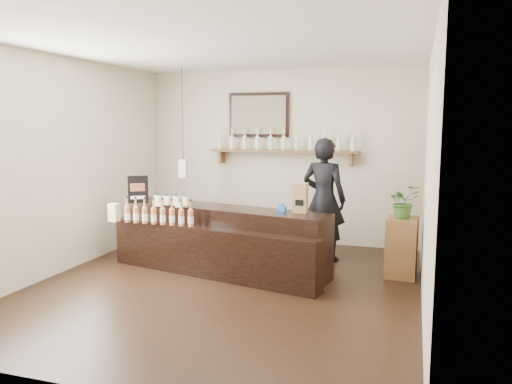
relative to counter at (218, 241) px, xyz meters
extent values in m
plane|color=black|center=(0.32, -0.59, -0.40)|extent=(5.00, 5.00, 0.00)
plane|color=beige|center=(0.32, 1.91, 1.00)|extent=(4.50, 0.00, 4.50)
plane|color=beige|center=(0.32, -3.09, 1.00)|extent=(4.50, 0.00, 4.50)
plane|color=beige|center=(-1.93, -0.59, 1.00)|extent=(0.00, 5.00, 5.00)
plane|color=beige|center=(2.57, -0.59, 1.00)|extent=(0.00, 5.00, 5.00)
plane|color=white|center=(0.32, -0.59, 2.40)|extent=(5.00, 5.00, 0.00)
cube|color=brown|center=(0.42, 1.78, 1.10)|extent=(2.40, 0.25, 0.04)
cube|color=brown|center=(-0.66, 1.81, 0.98)|extent=(0.04, 0.20, 0.20)
cube|color=brown|center=(1.50, 1.81, 0.98)|extent=(0.04, 0.20, 0.20)
cube|color=black|center=(-0.03, 1.88, 1.68)|extent=(1.02, 0.04, 0.72)
cube|color=#4A422F|center=(-0.03, 1.86, 1.68)|extent=(0.92, 0.01, 0.62)
cube|color=white|center=(-0.98, 1.01, 0.85)|extent=(0.12, 0.12, 0.28)
cylinder|color=black|center=(-0.98, 1.01, 1.70)|extent=(0.01, 0.01, 1.41)
cylinder|color=silver|center=(-0.68, 1.78, 1.23)|extent=(0.07, 0.07, 0.20)
cone|color=silver|center=(-0.68, 1.78, 1.35)|extent=(0.07, 0.07, 0.05)
cylinder|color=silver|center=(-0.68, 1.78, 1.41)|extent=(0.02, 0.02, 0.07)
cylinder|color=#E79744|center=(-0.68, 1.78, 1.46)|extent=(0.03, 0.03, 0.02)
cylinder|color=white|center=(-0.68, 1.78, 1.21)|extent=(0.07, 0.07, 0.09)
cylinder|color=silver|center=(-0.46, 1.78, 1.23)|extent=(0.07, 0.07, 0.20)
cone|color=silver|center=(-0.46, 1.78, 1.35)|extent=(0.07, 0.07, 0.05)
cylinder|color=silver|center=(-0.46, 1.78, 1.41)|extent=(0.02, 0.02, 0.07)
cylinder|color=#E79744|center=(-0.46, 1.78, 1.46)|extent=(0.03, 0.03, 0.02)
cylinder|color=white|center=(-0.46, 1.78, 1.21)|extent=(0.07, 0.07, 0.09)
cylinder|color=silver|center=(-0.24, 1.78, 1.23)|extent=(0.07, 0.07, 0.20)
cone|color=silver|center=(-0.24, 1.78, 1.35)|extent=(0.07, 0.07, 0.05)
cylinder|color=silver|center=(-0.24, 1.78, 1.41)|extent=(0.02, 0.02, 0.07)
cylinder|color=#E79744|center=(-0.24, 1.78, 1.46)|extent=(0.03, 0.03, 0.02)
cylinder|color=white|center=(-0.24, 1.78, 1.21)|extent=(0.07, 0.07, 0.09)
cylinder|color=silver|center=(-0.02, 1.78, 1.23)|extent=(0.07, 0.07, 0.20)
cone|color=silver|center=(-0.02, 1.78, 1.35)|extent=(0.07, 0.07, 0.05)
cylinder|color=silver|center=(-0.02, 1.78, 1.41)|extent=(0.02, 0.02, 0.07)
cylinder|color=#E79744|center=(-0.02, 1.78, 1.46)|extent=(0.03, 0.03, 0.02)
cylinder|color=white|center=(-0.02, 1.78, 1.21)|extent=(0.07, 0.07, 0.09)
cylinder|color=silver|center=(0.20, 1.78, 1.23)|extent=(0.07, 0.07, 0.20)
cone|color=silver|center=(0.20, 1.78, 1.35)|extent=(0.07, 0.07, 0.05)
cylinder|color=silver|center=(0.20, 1.78, 1.41)|extent=(0.02, 0.02, 0.07)
cylinder|color=#E79744|center=(0.20, 1.78, 1.46)|extent=(0.03, 0.03, 0.02)
cylinder|color=white|center=(0.20, 1.78, 1.21)|extent=(0.07, 0.07, 0.09)
cylinder|color=silver|center=(0.42, 1.78, 1.23)|extent=(0.07, 0.07, 0.20)
cone|color=silver|center=(0.42, 1.78, 1.35)|extent=(0.07, 0.07, 0.05)
cylinder|color=silver|center=(0.42, 1.78, 1.41)|extent=(0.02, 0.02, 0.07)
cylinder|color=#E79744|center=(0.42, 1.78, 1.46)|extent=(0.03, 0.03, 0.02)
cylinder|color=white|center=(0.42, 1.78, 1.21)|extent=(0.07, 0.07, 0.09)
cylinder|color=silver|center=(0.64, 1.78, 1.23)|extent=(0.07, 0.07, 0.20)
cone|color=silver|center=(0.64, 1.78, 1.35)|extent=(0.07, 0.07, 0.05)
cylinder|color=silver|center=(0.64, 1.78, 1.41)|extent=(0.02, 0.02, 0.07)
cylinder|color=#E79744|center=(0.64, 1.78, 1.46)|extent=(0.03, 0.03, 0.02)
cylinder|color=white|center=(0.64, 1.78, 1.21)|extent=(0.07, 0.07, 0.09)
cylinder|color=silver|center=(0.86, 1.78, 1.23)|extent=(0.07, 0.07, 0.20)
cone|color=silver|center=(0.86, 1.78, 1.35)|extent=(0.07, 0.07, 0.05)
cylinder|color=silver|center=(0.86, 1.78, 1.41)|extent=(0.02, 0.02, 0.07)
cylinder|color=#E79744|center=(0.86, 1.78, 1.46)|extent=(0.03, 0.03, 0.02)
cylinder|color=white|center=(0.86, 1.78, 1.21)|extent=(0.07, 0.07, 0.09)
cylinder|color=silver|center=(1.08, 1.78, 1.23)|extent=(0.07, 0.07, 0.20)
cone|color=silver|center=(1.08, 1.78, 1.35)|extent=(0.07, 0.07, 0.05)
cylinder|color=silver|center=(1.08, 1.78, 1.41)|extent=(0.02, 0.02, 0.07)
cylinder|color=#E79744|center=(1.08, 1.78, 1.46)|extent=(0.03, 0.03, 0.02)
cylinder|color=white|center=(1.08, 1.78, 1.21)|extent=(0.07, 0.07, 0.09)
cylinder|color=silver|center=(1.30, 1.78, 1.23)|extent=(0.07, 0.07, 0.20)
cone|color=silver|center=(1.30, 1.78, 1.35)|extent=(0.07, 0.07, 0.05)
cylinder|color=silver|center=(1.30, 1.78, 1.41)|extent=(0.02, 0.02, 0.07)
cylinder|color=#E79744|center=(1.30, 1.78, 1.46)|extent=(0.03, 0.03, 0.02)
cylinder|color=white|center=(1.30, 1.78, 1.21)|extent=(0.07, 0.07, 0.09)
cylinder|color=silver|center=(1.52, 1.78, 1.23)|extent=(0.07, 0.07, 0.20)
cone|color=silver|center=(1.52, 1.78, 1.35)|extent=(0.07, 0.07, 0.05)
cylinder|color=silver|center=(1.52, 1.78, 1.41)|extent=(0.02, 0.02, 0.07)
cylinder|color=#E79744|center=(1.52, 1.78, 1.46)|extent=(0.03, 0.03, 0.02)
cylinder|color=white|center=(1.52, 1.78, 1.21)|extent=(0.07, 0.07, 0.09)
cube|color=black|center=(0.01, 0.11, 0.02)|extent=(3.04, 1.14, 0.84)
cube|color=black|center=(0.01, -0.28, -0.08)|extent=(2.99, 0.89, 0.63)
cube|color=white|center=(-0.83, -0.08, 0.47)|extent=(0.10, 0.04, 0.05)
cube|color=white|center=(-0.52, -0.08, 0.47)|extent=(0.10, 0.04, 0.05)
cube|color=#DED587|center=(-1.38, -0.28, 0.30)|extent=(0.12, 0.12, 0.12)
cube|color=#DED587|center=(-1.38, -0.28, 0.42)|extent=(0.12, 0.12, 0.12)
cube|color=silver|center=(-0.92, 0.07, 0.50)|extent=(0.08, 0.08, 0.13)
cube|color=beige|center=(-0.92, 0.03, 0.50)|extent=(0.07, 0.00, 0.06)
cylinder|color=black|center=(-0.92, 0.07, 0.57)|extent=(0.02, 0.02, 0.03)
cube|color=silver|center=(-0.77, 0.07, 0.50)|extent=(0.08, 0.08, 0.13)
cube|color=beige|center=(-0.77, 0.03, 0.50)|extent=(0.07, 0.00, 0.06)
cylinder|color=black|center=(-0.77, 0.07, 0.57)|extent=(0.02, 0.02, 0.03)
cube|color=silver|center=(-0.63, 0.07, 0.50)|extent=(0.08, 0.08, 0.13)
cube|color=beige|center=(-0.63, 0.03, 0.50)|extent=(0.07, 0.00, 0.06)
cylinder|color=black|center=(-0.63, 0.07, 0.57)|extent=(0.02, 0.02, 0.03)
cube|color=silver|center=(-0.49, 0.07, 0.50)|extent=(0.08, 0.08, 0.13)
cube|color=beige|center=(-0.49, 0.03, 0.50)|extent=(0.07, 0.00, 0.06)
cylinder|color=black|center=(-0.49, 0.07, 0.57)|extent=(0.02, 0.02, 0.03)
cylinder|color=#B56B3D|center=(-1.18, -0.28, 0.34)|extent=(0.07, 0.07, 0.20)
cone|color=#B56B3D|center=(-1.18, -0.28, 0.47)|extent=(0.07, 0.07, 0.05)
cylinder|color=#B56B3D|center=(-1.18, -0.28, 0.53)|extent=(0.02, 0.02, 0.07)
cylinder|color=black|center=(-1.18, -0.28, 0.58)|extent=(0.03, 0.03, 0.02)
cylinder|color=white|center=(-1.18, -0.28, 0.32)|extent=(0.07, 0.07, 0.09)
cylinder|color=#B56B3D|center=(-1.05, -0.28, 0.34)|extent=(0.07, 0.07, 0.20)
cone|color=#B56B3D|center=(-1.05, -0.28, 0.47)|extent=(0.07, 0.07, 0.05)
cylinder|color=#B56B3D|center=(-1.05, -0.28, 0.53)|extent=(0.02, 0.02, 0.07)
cylinder|color=black|center=(-1.05, -0.28, 0.58)|extent=(0.03, 0.03, 0.02)
cylinder|color=white|center=(-1.05, -0.28, 0.32)|extent=(0.07, 0.07, 0.09)
cylinder|color=#B56B3D|center=(-0.92, -0.28, 0.34)|extent=(0.07, 0.07, 0.20)
cone|color=#B56B3D|center=(-0.92, -0.28, 0.47)|extent=(0.07, 0.07, 0.05)
cylinder|color=#B56B3D|center=(-0.92, -0.28, 0.53)|extent=(0.02, 0.02, 0.07)
cylinder|color=black|center=(-0.92, -0.28, 0.58)|extent=(0.03, 0.03, 0.02)
cylinder|color=white|center=(-0.92, -0.28, 0.32)|extent=(0.07, 0.07, 0.09)
cylinder|color=#B56B3D|center=(-0.78, -0.28, 0.34)|extent=(0.07, 0.07, 0.20)
cone|color=#B56B3D|center=(-0.78, -0.28, 0.47)|extent=(0.07, 0.07, 0.05)
cylinder|color=#B56B3D|center=(-0.78, -0.28, 0.53)|extent=(0.02, 0.02, 0.07)
cylinder|color=black|center=(-0.78, -0.28, 0.58)|extent=(0.03, 0.03, 0.02)
cylinder|color=white|center=(-0.78, -0.28, 0.32)|extent=(0.07, 0.07, 0.09)
cylinder|color=#B56B3D|center=(-0.65, -0.28, 0.34)|extent=(0.07, 0.07, 0.20)
cone|color=#B56B3D|center=(-0.65, -0.28, 0.47)|extent=(0.07, 0.07, 0.05)
cylinder|color=#B56B3D|center=(-0.65, -0.28, 0.53)|extent=(0.02, 0.02, 0.07)
cylinder|color=black|center=(-0.65, -0.28, 0.58)|extent=(0.03, 0.03, 0.02)
cylinder|color=white|center=(-0.65, -0.28, 0.32)|extent=(0.07, 0.07, 0.09)
cylinder|color=#B56B3D|center=(-0.52, -0.28, 0.34)|extent=(0.07, 0.07, 0.20)
cone|color=#B56B3D|center=(-0.52, -0.28, 0.47)|extent=(0.07, 0.07, 0.05)
cylinder|color=#B56B3D|center=(-0.52, -0.28, 0.53)|extent=(0.02, 0.02, 0.07)
cylinder|color=black|center=(-0.52, -0.28, 0.58)|extent=(0.03, 0.03, 0.02)
cylinder|color=white|center=(-0.52, -0.28, 0.32)|extent=(0.07, 0.07, 0.09)
cylinder|color=#B56B3D|center=(-0.39, -0.28, 0.34)|extent=(0.07, 0.07, 0.20)
cone|color=#B56B3D|center=(-0.39, -0.28, 0.47)|extent=(0.07, 0.07, 0.05)
cylinder|color=#B56B3D|center=(-0.39, -0.28, 0.53)|extent=(0.02, 0.02, 0.07)
cylinder|color=black|center=(-0.39, -0.28, 0.58)|extent=(0.03, 0.03, 0.02)
cylinder|color=white|center=(-0.39, -0.28, 0.32)|extent=(0.07, 0.07, 0.09)
cylinder|color=#B56B3D|center=(-0.25, -0.28, 0.34)|extent=(0.07, 0.07, 0.20)
cone|color=#B56B3D|center=(-0.25, -0.28, 0.47)|extent=(0.07, 0.07, 0.05)
cylinder|color=#B56B3D|center=(-0.25, -0.28, 0.53)|extent=(0.02, 0.02, 0.07)
cylinder|color=black|center=(-0.25, -0.28, 0.58)|extent=(0.03, 0.03, 0.02)
cylinder|color=white|center=(-0.25, -0.28, 0.32)|extent=(0.07, 0.07, 0.09)
cube|color=black|center=(-1.21, 0.05, 0.63)|extent=(0.24, 0.17, 0.39)
cube|color=brown|center=(-1.21, 0.04, 0.67)|extent=(0.17, 0.11, 0.11)
cube|color=white|center=(-1.21, 0.04, 0.52)|extent=(0.17, 0.11, 0.04)
cube|color=#976A49|center=(1.10, 0.02, 0.63)|extent=(0.17, 0.13, 0.37)
cube|color=black|center=(1.10, -0.05, 0.57)|extent=(0.11, 0.01, 0.07)
cube|color=#1754A7|center=(0.85, 0.05, 0.47)|extent=(0.12, 0.08, 0.05)
cylinder|color=#1754A7|center=(0.85, 0.05, 0.51)|extent=(0.07, 0.05, 0.06)
cube|color=brown|center=(2.32, 0.50, -0.02)|extent=(0.40, 0.53, 0.75)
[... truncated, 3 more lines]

